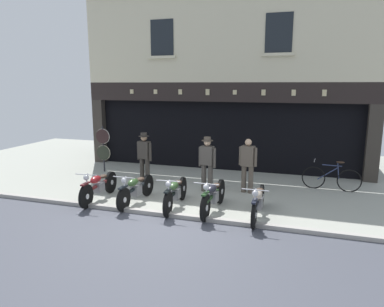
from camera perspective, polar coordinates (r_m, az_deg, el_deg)
ground at (r=8.02m, az=-5.71°, el=-13.05°), size 22.81×22.00×0.18m
shop_facade at (r=15.03m, az=6.27°, el=5.52°), size 11.11×4.42×6.73m
motorcycle_left at (r=10.34m, az=-14.82°, el=-5.02°), size 0.62×2.07×0.92m
motorcycle_center_left at (r=9.87m, az=-9.04°, el=-5.60°), size 0.62×2.04×0.91m
motorcycle_center at (r=9.41m, az=-2.69°, el=-6.27°), size 0.62×2.05×0.92m
motorcycle_center_right at (r=9.13m, az=3.44°, el=-6.79°), size 0.62×2.07×0.93m
motorcycle_right at (r=8.88m, az=10.60°, el=-7.58°), size 0.62×2.06×0.91m
salesman_left at (r=11.77m, az=-7.68°, el=-0.27°), size 0.55×0.35×1.68m
shopkeeper_center at (r=10.69m, az=2.46°, el=-1.29°), size 0.55×0.35×1.69m
salesman_right at (r=10.71m, az=8.98°, el=-1.56°), size 0.55×0.29×1.65m
tyre_sign_pole at (r=13.54m, az=-14.13°, el=1.32°), size 0.57×0.06×1.71m
advert_board_near at (r=13.20m, az=13.29°, el=4.43°), size 0.69×0.03×0.93m
advert_board_far at (r=13.18m, az=17.64°, el=3.91°), size 0.68×0.03×0.90m
leaning_bicycle at (r=11.79m, az=21.55°, el=-3.71°), size 1.74×0.50×0.95m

